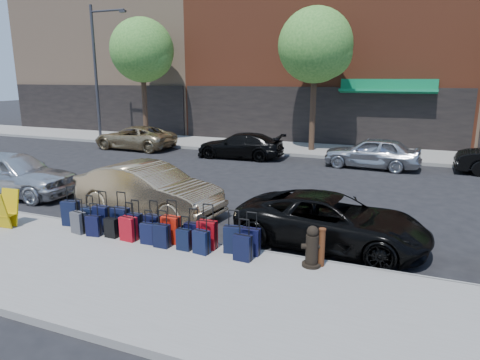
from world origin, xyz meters
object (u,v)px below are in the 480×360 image
at_px(fire_hydrant, 312,248).
at_px(car_near_2, 332,221).
at_px(display_rack, 4,209).
at_px(car_far_2, 372,152).
at_px(suitcase_front_5, 153,227).
at_px(car_near_0, 13,174).
at_px(car_far_1, 240,146).
at_px(car_far_0, 135,138).
at_px(streetlight, 98,65).
at_px(bollard, 322,247).
at_px(tree_left, 144,52).
at_px(tree_center, 318,47).
at_px(car_near_1, 148,189).

relative_size(fire_hydrant, car_near_2, 0.19).
height_order(display_rack, car_far_2, car_far_2).
distance_m(suitcase_front_5, fire_hydrant, 3.90).
xyz_separation_m(car_near_0, car_far_1, (4.48, 9.38, -0.13)).
bearing_deg(fire_hydrant, car_far_0, 113.63).
height_order(car_far_0, car_far_1, car_far_0).
relative_size(streetlight, car_near_0, 1.78).
height_order(streetlight, bollard, streetlight).
bearing_deg(tree_left, display_rack, -68.89).
relative_size(tree_center, car_far_1, 1.67).
xyz_separation_m(streetlight, car_far_0, (3.86, -1.96, -4.01)).
bearing_deg(car_near_2, car_near_0, 92.43).
bearing_deg(suitcase_front_5, car_far_2, 73.89).
xyz_separation_m(car_near_1, car_far_2, (5.40, 9.32, -0.05)).
relative_size(display_rack, car_far_1, 0.22).
bearing_deg(car_near_2, streetlight, 58.80).
bearing_deg(tree_center, car_near_0, -121.42).
bearing_deg(streetlight, car_far_0, -26.95).
distance_m(suitcase_front_5, display_rack, 4.08).
relative_size(tree_left, car_near_0, 1.62).
bearing_deg(car_far_2, car_near_1, -26.42).
relative_size(bollard, car_far_1, 0.19).
distance_m(bollard, display_rack, 8.11).
bearing_deg(suitcase_front_5, tree_center, 90.45).
relative_size(tree_center, display_rack, 7.56).
bearing_deg(display_rack, tree_center, 68.43).
xyz_separation_m(fire_hydrant, car_near_0, (-10.74, 2.01, 0.21)).
bearing_deg(car_near_2, tree_left, 51.81).
bearing_deg(car_far_2, car_far_1, -86.52).
bearing_deg(fire_hydrant, car_far_1, 94.89).
height_order(suitcase_front_5, car_near_2, car_near_2).
bearing_deg(fire_hydrant, car_near_1, 135.09).
distance_m(tree_left, car_far_1, 9.33).
bearing_deg(car_near_1, car_far_0, 43.72).
xyz_separation_m(bollard, car_near_0, (-10.93, 1.93, 0.20)).
relative_size(car_near_0, car_near_1, 0.99).
bearing_deg(car_far_1, car_far_2, 86.79).
bearing_deg(suitcase_front_5, car_near_2, 24.00).
xyz_separation_m(suitcase_front_5, bollard, (4.08, -0.01, 0.13)).
bearing_deg(car_far_0, streetlight, -115.23).
xyz_separation_m(tree_left, car_near_2, (13.80, -12.75, -4.79)).
bearing_deg(car_near_1, streetlight, 50.30).
relative_size(streetlight, car_far_1, 1.84).
distance_m(suitcase_front_5, car_near_2, 4.28).
bearing_deg(car_near_0, tree_left, 8.60).
height_order(bollard, car_far_0, car_far_0).
height_order(tree_center, car_near_1, tree_center).
bearing_deg(car_near_1, bollard, -103.57).
xyz_separation_m(car_near_1, car_far_1, (-0.93, 9.34, -0.11)).
distance_m(bollard, car_far_2, 11.29).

